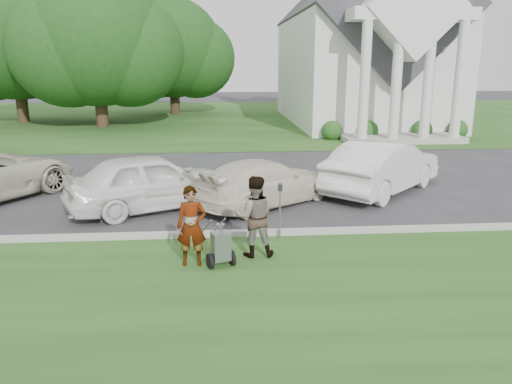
{
  "coord_description": "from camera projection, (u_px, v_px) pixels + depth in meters",
  "views": [
    {
      "loc": [
        -0.62,
        -10.72,
        4.04
      ],
      "look_at": [
        0.2,
        0.0,
        1.24
      ],
      "focal_mm": 35.0,
      "sensor_mm": 36.0,
      "label": 1
    }
  ],
  "objects": [
    {
      "name": "church",
      "position": [
        362.0,
        32.0,
        32.87
      ],
      "size": [
        9.19,
        19.0,
        24.1
      ],
      "color": "white",
      "rests_on": "ground"
    },
    {
      "name": "curb",
      "position": [
        246.0,
        233.0,
        11.92
      ],
      "size": [
        80.0,
        0.18,
        0.15
      ],
      "primitive_type": "cube",
      "color": "#9E9E93",
      "rests_on": "ground"
    },
    {
      "name": "church_lawn",
      "position": [
        226.0,
        117.0,
        37.45
      ],
      "size": [
        80.0,
        30.0,
        0.01
      ],
      "primitive_type": "cube",
      "color": "#224718",
      "rests_on": "ground"
    },
    {
      "name": "tree_far",
      "position": [
        14.0,
        36.0,
        33.04
      ],
      "size": [
        11.64,
        9.2,
        10.73
      ],
      "color": "#332316",
      "rests_on": "ground"
    },
    {
      "name": "tree_left",
      "position": [
        96.0,
        44.0,
        30.74
      ],
      "size": [
        10.63,
        8.4,
        9.71
      ],
      "color": "#332316",
      "rests_on": "ground"
    },
    {
      "name": "car_c",
      "position": [
        264.0,
        182.0,
        14.47
      ],
      "size": [
        4.76,
        4.27,
        1.33
      ],
      "primitive_type": "imported",
      "rotation": [
        0.0,
        0.0,
        2.23
      ],
      "color": "silver",
      "rests_on": "ground"
    },
    {
      "name": "ground",
      "position": [
        247.0,
        244.0,
        11.41
      ],
      "size": [
        120.0,
        120.0,
        0.0
      ],
      "primitive_type": "plane",
      "color": "#333335",
      "rests_on": "ground"
    },
    {
      "name": "grass_strip",
      "position": [
        258.0,
        306.0,
        8.51
      ],
      "size": [
        80.0,
        7.0,
        0.01
      ],
      "primitive_type": "cube",
      "color": "#224718",
      "rests_on": "ground"
    },
    {
      "name": "person_left",
      "position": [
        192.0,
        227.0,
        10.05
      ],
      "size": [
        0.6,
        0.4,
        1.65
      ],
      "primitive_type": "imported",
      "rotation": [
        0.0,
        0.0,
        -0.01
      ],
      "color": "#999999",
      "rests_on": "ground"
    },
    {
      "name": "parking_meter_near",
      "position": [
        280.0,
        204.0,
        11.57
      ],
      "size": [
        0.1,
        0.09,
        1.35
      ],
      "color": "gray",
      "rests_on": "ground"
    },
    {
      "name": "car_d",
      "position": [
        383.0,
        167.0,
        15.82
      ],
      "size": [
        4.77,
        4.82,
        1.66
      ],
      "primitive_type": "imported",
      "rotation": [
        0.0,
        0.0,
        2.37
      ],
      "color": "silver",
      "rests_on": "ground"
    },
    {
      "name": "person_right",
      "position": [
        254.0,
        217.0,
        10.52
      ],
      "size": [
        0.86,
        0.67,
        1.75
      ],
      "primitive_type": "imported",
      "rotation": [
        0.0,
        0.0,
        3.16
      ],
      "color": "#999999",
      "rests_on": "ground"
    },
    {
      "name": "car_b",
      "position": [
        152.0,
        181.0,
        13.96
      ],
      "size": [
        5.08,
        3.74,
        1.61
      ],
      "primitive_type": "imported",
      "rotation": [
        0.0,
        0.0,
        2.01
      ],
      "color": "white",
      "rests_on": "ground"
    },
    {
      "name": "tree_back",
      "position": [
        173.0,
        53.0,
        38.85
      ],
      "size": [
        9.61,
        7.6,
        8.89
      ],
      "color": "#332316",
      "rests_on": "ground"
    },
    {
      "name": "striping_cart",
      "position": [
        221.0,
        247.0,
        10.06
      ],
      "size": [
        0.77,
        1.15,
        0.99
      ],
      "rotation": [
        0.0,
        0.0,
        0.34
      ],
      "color": "black",
      "rests_on": "ground"
    }
  ]
}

